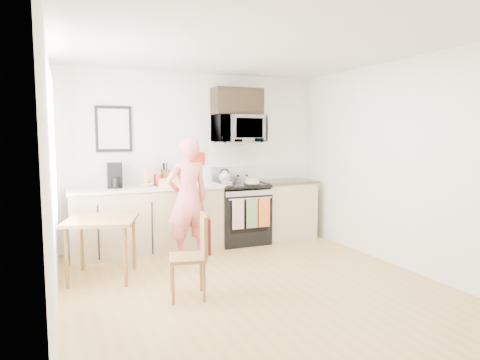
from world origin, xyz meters
name	(u,v)px	position (x,y,z in m)	size (l,w,h in m)	color
floor	(259,290)	(0.00, 0.00, 0.00)	(4.60, 4.60, 0.00)	#A37D3F
back_wall	(195,159)	(0.00, 2.30, 1.30)	(4.00, 0.04, 2.60)	white
front_wall	(440,202)	(0.00, -2.30, 1.30)	(4.00, 0.04, 2.60)	white
left_wall	(51,178)	(-2.00, 0.00, 1.30)	(0.04, 4.60, 2.60)	white
right_wall	(406,165)	(2.00, 0.00, 1.30)	(0.04, 4.60, 2.60)	white
ceiling	(260,43)	(0.00, 0.00, 2.60)	(4.00, 4.60, 0.04)	silver
window	(55,146)	(-1.96, 0.80, 1.55)	(0.06, 1.40, 1.50)	silver
cabinet_left	(148,221)	(-0.80, 2.00, 0.45)	(2.10, 0.60, 0.90)	tan
countertop_left	(147,188)	(-0.80, 2.00, 0.92)	(2.14, 0.64, 0.04)	#EFE2CE
cabinet_right	(285,210)	(1.43, 2.00, 0.45)	(0.84, 0.60, 0.90)	tan
countertop_right	(286,181)	(1.43, 2.00, 0.92)	(0.88, 0.64, 0.04)	black
range	(241,215)	(0.63, 1.98, 0.44)	(0.76, 0.70, 1.16)	black
microwave	(238,129)	(0.63, 2.08, 1.76)	(0.76, 0.51, 0.42)	#AFAEB3
upper_cabinet	(237,101)	(0.63, 2.12, 2.18)	(0.76, 0.35, 0.40)	black
wall_art	(114,129)	(-1.20, 2.28, 1.75)	(0.50, 0.04, 0.65)	black
wall_trivet	(198,159)	(0.05, 2.28, 1.30)	(0.20, 0.02, 0.20)	red
person	(188,199)	(-0.37, 1.45, 0.82)	(0.60, 0.39, 1.63)	#C54036
dining_table	(102,225)	(-1.51, 1.06, 0.63)	(0.83, 0.83, 0.71)	brown
chair	(199,244)	(-0.65, 0.08, 0.56)	(0.47, 0.43, 0.87)	brown
knife_block	(165,177)	(-0.48, 2.22, 1.05)	(0.10, 0.14, 0.22)	brown
utensil_crock	(158,175)	(-0.62, 2.12, 1.09)	(0.13, 0.13, 0.38)	red
fruit_bowl	(146,184)	(-0.81, 2.03, 0.98)	(0.25, 0.25, 0.10)	white
milk_carton	(148,177)	(-0.77, 2.07, 1.07)	(0.10, 0.10, 0.26)	tan
coffee_maker	(115,176)	(-1.23, 2.04, 1.10)	(0.23, 0.30, 0.34)	black
bread_bag	(171,183)	(-0.51, 1.82, 1.00)	(0.32, 0.15, 0.12)	#D9BD72
cake	(252,182)	(0.74, 1.80, 0.97)	(0.26, 0.26, 0.09)	black
kettle	(225,176)	(0.45, 2.20, 1.02)	(0.17, 0.17, 0.22)	white
pot	(227,182)	(0.35, 1.83, 0.97)	(0.18, 0.31, 0.09)	#AFAEB3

